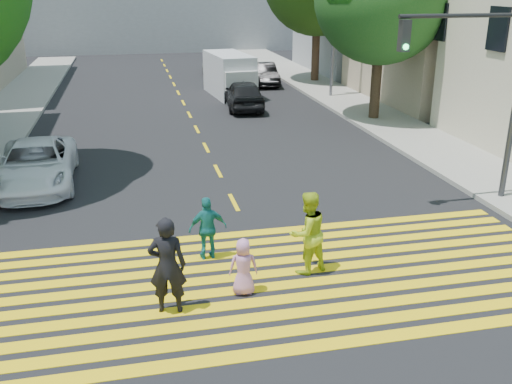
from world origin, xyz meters
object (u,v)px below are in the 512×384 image
object	(u,v)px
silver_car	(217,62)
white_van	(230,76)
pedestrian_man	(167,266)
dark_car_near	(244,94)
pedestrian_child	(243,267)
traffic_signal	(486,78)
pedestrian_woman	(307,233)
white_sedan	(36,164)
pedestrian_extra	(208,228)
dark_car_parked	(264,74)

from	to	relation	value
silver_car	white_van	distance (m)	9.36
pedestrian_man	dark_car_near	world-z (taller)	pedestrian_man
pedestrian_child	traffic_signal	bearing A→B (deg)	-147.40
pedestrian_man	pedestrian_woman	xyz separation A→B (m)	(3.08, 0.98, -0.05)
pedestrian_child	white_sedan	size ratio (longest dim) A/B	0.24
pedestrian_extra	dark_car_parked	distance (m)	23.86
pedestrian_man	pedestrian_woman	world-z (taller)	pedestrian_man
pedestrian_woman	pedestrian_extra	size ratio (longest dim) A/B	1.24
white_van	pedestrian_child	bearing A→B (deg)	-105.17
dark_car_near	dark_car_parked	world-z (taller)	dark_car_near
white_van	pedestrian_man	bearing A→B (deg)	-108.90
dark_car_near	dark_car_parked	bearing A→B (deg)	-106.97
white_sedan	traffic_signal	world-z (taller)	traffic_signal
pedestrian_child	traffic_signal	size ratio (longest dim) A/B	0.22
pedestrian_extra	white_sedan	world-z (taller)	pedestrian_extra
dark_car_parked	white_van	distance (m)	4.19
pedestrian_woman	traffic_signal	world-z (taller)	traffic_signal
white_sedan	dark_car_parked	xyz separation A→B (m)	(11.21, 16.74, -0.02)
pedestrian_man	traffic_signal	distance (m)	10.09
dark_car_near	silver_car	world-z (taller)	dark_car_near
pedestrian_woman	silver_car	distance (m)	30.25
pedestrian_man	dark_car_near	bearing A→B (deg)	-96.62
white_sedan	silver_car	world-z (taller)	silver_car
pedestrian_woman	pedestrian_child	size ratio (longest dim) A/B	1.54
silver_car	white_van	xyz separation A→B (m)	(-0.67, -9.33, 0.39)
dark_car_near	pedestrian_man	bearing A→B (deg)	78.48
pedestrian_man	pedestrian_child	world-z (taller)	pedestrian_man
pedestrian_child	white_sedan	distance (m)	9.37
traffic_signal	pedestrian_man	bearing A→B (deg)	-157.16
white_sedan	traffic_signal	xyz separation A→B (m)	(12.40, -4.33, 2.93)
pedestrian_woman	traffic_signal	xyz separation A→B (m)	(5.83, 2.94, 2.69)
silver_car	traffic_signal	world-z (taller)	traffic_signal
pedestrian_extra	silver_car	distance (m)	29.40
white_van	traffic_signal	xyz separation A→B (m)	(3.86, -17.86, 2.52)
dark_car_near	white_van	distance (m)	3.58
dark_car_near	white_van	size ratio (longest dim) A/B	0.85
dark_car_near	pedestrian_child	bearing A→B (deg)	82.84
pedestrian_woman	dark_car_parked	world-z (taller)	pedestrian_woman
white_van	dark_car_near	bearing A→B (deg)	-95.01
pedestrian_child	white_van	size ratio (longest dim) A/B	0.24
white_van	dark_car_parked	bearing A→B (deg)	44.46
pedestrian_extra	dark_car_parked	xyz separation A→B (m)	(6.66, 22.91, -0.08)
pedestrian_extra	traffic_signal	world-z (taller)	traffic_signal
pedestrian_child	silver_car	xyz separation A→B (m)	(4.19, 30.76, 0.11)
dark_car_near	pedestrian_extra	bearing A→B (deg)	80.03
dark_car_parked	pedestrian_child	bearing A→B (deg)	-100.61
pedestrian_woman	traffic_signal	bearing A→B (deg)	-172.59
silver_car	pedestrian_extra	bearing A→B (deg)	90.54
pedestrian_woman	white_van	world-z (taller)	white_van
pedestrian_child	pedestrian_extra	distance (m)	1.81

